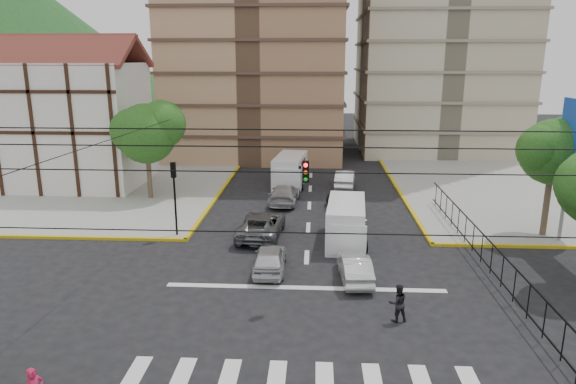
# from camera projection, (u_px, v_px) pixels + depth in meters

# --- Properties ---
(ground) EXTENTS (160.00, 160.00, 0.00)m
(ground) POSITION_uv_depth(u_px,v_px,m) (305.00, 300.00, 22.68)
(ground) COLOR black
(ground) RESTS_ON ground
(sidewalk_nw) EXTENTS (26.00, 26.00, 0.15)m
(sidewalk_nw) POSITION_uv_depth(u_px,v_px,m) (72.00, 185.00, 43.04)
(sidewalk_nw) COLOR gray
(sidewalk_nw) RESTS_ON ground
(sidewalk_ne) EXTENTS (26.00, 26.00, 0.15)m
(sidewalk_ne) POSITION_uv_depth(u_px,v_px,m) (561.00, 191.00, 40.93)
(sidewalk_ne) COLOR gray
(sidewalk_ne) RESTS_ON ground
(crosswalk_stripes) EXTENTS (12.00, 2.40, 0.01)m
(crosswalk_stripes) POSITION_uv_depth(u_px,v_px,m) (300.00, 382.00, 16.88)
(crosswalk_stripes) COLOR silver
(crosswalk_stripes) RESTS_ON ground
(stop_line) EXTENTS (13.00, 0.40, 0.01)m
(stop_line) POSITION_uv_depth(u_px,v_px,m) (305.00, 288.00, 23.84)
(stop_line) COLOR silver
(stop_line) RESTS_ON ground
(tudor_building) EXTENTS (10.80, 8.05, 12.23)m
(tudor_building) POSITION_uv_depth(u_px,v_px,m) (77.00, 123.00, 41.68)
(tudor_building) COLOR silver
(tudor_building) RESTS_ON ground
(distant_hill) EXTENTS (70.00, 70.00, 28.00)m
(distant_hill) POSITION_uv_depth(u_px,v_px,m) (0.00, 37.00, 89.67)
(distant_hill) COLOR #1E4E1A
(distant_hill) RESTS_ON ground
(park_fence) EXTENTS (0.10, 22.50, 1.66)m
(park_fence) POSITION_uv_depth(u_px,v_px,m) (480.00, 264.00, 26.56)
(park_fence) COLOR black
(park_fence) RESTS_ON ground
(tree_park_c) EXTENTS (4.65, 3.80, 7.25)m
(tree_park_c) POSITION_uv_depth(u_px,v_px,m) (555.00, 149.00, 29.30)
(tree_park_c) COLOR #473828
(tree_park_c) RESTS_ON ground
(tree_tudor) EXTENTS (5.39, 4.40, 7.43)m
(tree_tudor) POSITION_uv_depth(u_px,v_px,m) (148.00, 131.00, 37.46)
(tree_tudor) COLOR #473828
(tree_tudor) RESTS_ON ground
(traffic_light_nw) EXTENTS (0.28, 0.22, 4.40)m
(traffic_light_nw) POSITION_uv_depth(u_px,v_px,m) (174.00, 186.00, 29.84)
(traffic_light_nw) COLOR black
(traffic_light_nw) RESTS_ON ground
(traffic_light_hanging) EXTENTS (18.00, 9.12, 0.92)m
(traffic_light_hanging) POSITION_uv_depth(u_px,v_px,m) (305.00, 181.00, 19.23)
(traffic_light_hanging) COLOR black
(traffic_light_hanging) RESTS_ON ground
(van_right_lane) EXTENTS (2.47, 5.43, 2.38)m
(van_right_lane) POSITION_uv_depth(u_px,v_px,m) (346.00, 224.00, 29.27)
(van_right_lane) COLOR silver
(van_right_lane) RESTS_ON ground
(van_left_lane) EXTENTS (2.79, 5.80, 2.52)m
(van_left_lane) POSITION_uv_depth(u_px,v_px,m) (290.00, 172.00, 42.61)
(van_left_lane) COLOR silver
(van_left_lane) RESTS_ON ground
(car_silver_front_left) EXTENTS (1.61, 3.93, 1.33)m
(car_silver_front_left) POSITION_uv_depth(u_px,v_px,m) (270.00, 258.00, 25.60)
(car_silver_front_left) COLOR silver
(car_silver_front_left) RESTS_ON ground
(car_white_front_right) EXTENTS (1.61, 3.94, 1.27)m
(car_white_front_right) POSITION_uv_depth(u_px,v_px,m) (355.00, 268.00, 24.54)
(car_white_front_right) COLOR silver
(car_white_front_right) RESTS_ON ground
(car_grey_mid_left) EXTENTS (2.77, 5.42, 1.47)m
(car_grey_mid_left) POSITION_uv_depth(u_px,v_px,m) (261.00, 225.00, 30.56)
(car_grey_mid_left) COLOR slate
(car_grey_mid_left) RESTS_ON ground
(car_silver_rear_left) EXTENTS (2.24, 4.92, 1.40)m
(car_silver_rear_left) POSITION_uv_depth(u_px,v_px,m) (284.00, 194.00, 37.60)
(car_silver_rear_left) COLOR #A9A8AD
(car_silver_rear_left) RESTS_ON ground
(car_darkgrey_mid_right) EXTENTS (2.26, 4.54, 1.49)m
(car_darkgrey_mid_right) POSITION_uv_depth(u_px,v_px,m) (342.00, 201.00, 35.60)
(car_darkgrey_mid_right) COLOR #242427
(car_darkgrey_mid_right) RESTS_ON ground
(car_white_rear_right) EXTENTS (1.96, 4.43, 1.41)m
(car_white_rear_right) POSITION_uv_depth(u_px,v_px,m) (345.00, 179.00, 42.36)
(car_white_rear_right) COLOR white
(car_white_rear_right) RESTS_ON ground
(pedestrian_crosswalk) EXTENTS (0.89, 0.77, 1.59)m
(pedestrian_crosswalk) POSITION_uv_depth(u_px,v_px,m) (398.00, 303.00, 20.65)
(pedestrian_crosswalk) COLOR black
(pedestrian_crosswalk) RESTS_ON ground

